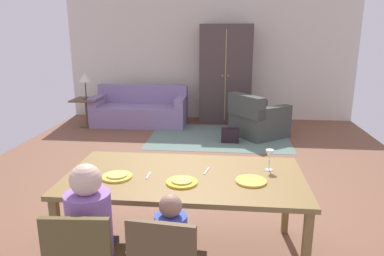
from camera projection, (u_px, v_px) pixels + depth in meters
ground_plane at (195, 169)px, 5.24m from camera, size 6.42×6.57×0.02m
back_wall at (209, 59)px, 8.10m from camera, size 6.42×0.10×2.70m
dining_table at (185, 182)px, 3.04m from camera, size 1.99×1.05×0.76m
plate_near_man at (117, 177)px, 2.96m from camera, size 0.25×0.25×0.02m
pizza_near_man at (117, 175)px, 2.96m from camera, size 0.17×0.17×0.01m
plate_near_child at (182, 182)px, 2.85m from camera, size 0.25×0.25×0.02m
pizza_near_child at (182, 180)px, 2.85m from camera, size 0.17×0.17×0.01m
plate_near_woman at (251, 181)px, 2.88m from camera, size 0.25×0.25×0.02m
wine_glass at (270, 156)px, 3.10m from camera, size 0.07×0.07×0.19m
fork at (149, 175)px, 3.01m from camera, size 0.02×0.15×0.01m
knife at (207, 171)px, 3.11m from camera, size 0.05×0.17×0.01m
person_man at (93, 244)px, 2.47m from camera, size 0.30×0.41×1.11m
area_rug at (219, 137)px, 6.82m from camera, size 2.60×1.80×0.01m
couch at (140, 110)px, 7.74m from camera, size 1.97×0.86×0.82m
armchair at (257, 120)px, 6.83m from camera, size 1.20×1.20×0.82m
armoire at (226, 74)px, 7.77m from camera, size 1.10×0.59×2.10m
side_table at (87, 108)px, 7.58m from camera, size 0.56×0.56×0.58m
table_lamp at (85, 78)px, 7.41m from camera, size 0.26×0.26×0.54m
handbag at (230, 135)px, 6.48m from camera, size 0.32×0.16×0.26m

